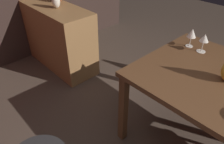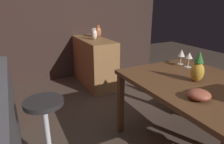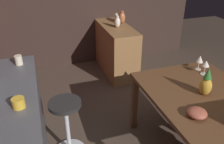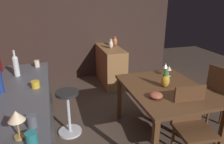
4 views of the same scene
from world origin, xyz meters
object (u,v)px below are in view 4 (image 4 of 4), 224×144
(cup_mustard, at_px, (35,84))
(sideboard_cabinet, at_px, (110,65))
(pineapple_centerpiece, at_px, (165,79))
(vase_copper, at_px, (115,42))
(chair_near_window, at_px, (192,123))
(bar_stool, at_px, (69,111))
(wine_glass_right, at_px, (166,66))
(pillar_candle_tall, at_px, (111,42))
(wine_glass_left, at_px, (169,69))
(cup_slate, at_px, (32,121))
(fruit_bowl, at_px, (156,95))
(cup_teal, at_px, (31,138))
(wine_bottle_clear, at_px, (16,65))
(chair_by_doorway, at_px, (212,92))
(cup_cream, at_px, (37,64))
(dining_table, at_px, (165,93))
(counter_lamp, at_px, (16,118))
(vase_ceramic_ivory, at_px, (111,44))

(cup_mustard, bearing_deg, sideboard_cabinet, -36.98)
(pineapple_centerpiece, height_order, vase_copper, vase_copper)
(chair_near_window, xyz_separation_m, bar_stool, (0.94, 1.31, -0.16))
(wine_glass_right, bearing_deg, pillar_candle_tall, 9.49)
(vase_copper, bearing_deg, wine_glass_left, -171.46)
(wine_glass_left, bearing_deg, pillar_candle_tall, 8.55)
(bar_stool, height_order, cup_slate, cup_slate)
(pineapple_centerpiece, relative_size, cup_mustard, 2.09)
(fruit_bowl, bearing_deg, cup_teal, 116.06)
(wine_glass_left, height_order, wine_bottle_clear, wine_bottle_clear)
(chair_by_doorway, xyz_separation_m, pineapple_centerpiece, (-0.08, 0.88, 0.36))
(cup_mustard, distance_m, cup_slate, 0.79)
(pillar_candle_tall, bearing_deg, cup_cream, 133.05)
(wine_bottle_clear, bearing_deg, dining_table, -107.61)
(dining_table, bearing_deg, cup_cream, 60.96)
(wine_glass_right, bearing_deg, counter_lamp, 122.82)
(chair_by_doorway, height_order, fruit_bowl, chair_by_doorway)
(bar_stool, relative_size, cup_slate, 5.69)
(wine_glass_left, bearing_deg, cup_mustard, 96.94)
(sideboard_cabinet, xyz_separation_m, wine_bottle_clear, (-1.48, 1.70, 0.64))
(cup_teal, distance_m, pillar_candle_tall, 3.61)
(bar_stool, bearing_deg, vase_ceramic_ivory, -34.89)
(dining_table, height_order, cup_teal, cup_teal)
(wine_glass_right, xyz_separation_m, fruit_bowl, (-0.71, 0.54, -0.09))
(cup_mustard, bearing_deg, fruit_bowl, -104.94)
(pineapple_centerpiece, relative_size, vase_copper, 1.30)
(dining_table, height_order, chair_by_doorway, chair_by_doorway)
(counter_lamp, bearing_deg, cup_teal, -136.72)
(pineapple_centerpiece, relative_size, cup_slate, 2.36)
(bar_stool, relative_size, fruit_bowl, 4.09)
(dining_table, bearing_deg, bar_stool, 71.12)
(bar_stool, xyz_separation_m, cup_slate, (-1.09, 0.36, 0.60))
(sideboard_cabinet, xyz_separation_m, wine_glass_left, (-1.71, -0.41, 0.45))
(vase_copper, bearing_deg, vase_ceramic_ivory, 141.78)
(wine_bottle_clear, xyz_separation_m, cup_slate, (-1.25, -0.25, -0.10))
(cup_teal, height_order, cup_slate, cup_slate)
(dining_table, bearing_deg, pineapple_centerpiece, 3.05)
(counter_lamp, bearing_deg, vase_copper, -29.47)
(bar_stool, relative_size, wine_bottle_clear, 1.92)
(wine_glass_left, bearing_deg, cup_slate, 118.54)
(cup_cream, height_order, counter_lamp, counter_lamp)
(pineapple_centerpiece, xyz_separation_m, fruit_bowl, (-0.26, 0.27, -0.08))
(cup_teal, relative_size, cup_cream, 1.08)
(wine_glass_right, bearing_deg, bar_stool, 91.89)
(chair_near_window, bearing_deg, counter_lamp, 98.78)
(pillar_candle_tall, bearing_deg, pineapple_centerpiece, -178.78)
(pineapple_centerpiece, bearing_deg, bar_stool, 72.27)
(chair_by_doorway, distance_m, wine_glass_right, 0.81)
(wine_glass_left, bearing_deg, pineapple_centerpiece, 142.50)
(cup_slate, bearing_deg, vase_ceramic_ivory, -28.63)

